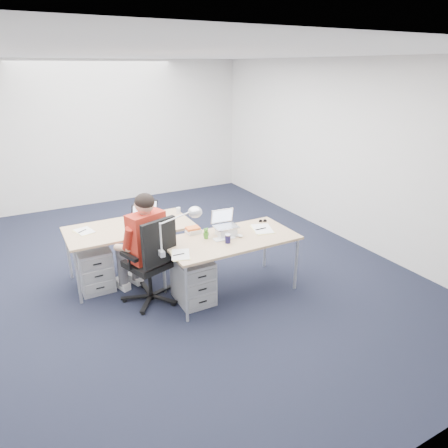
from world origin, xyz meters
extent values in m
plane|color=black|center=(0.00, 0.00, 0.00)|extent=(7.00, 7.00, 0.00)
cube|color=silver|center=(0.00, 3.50, 1.40)|extent=(6.00, 0.02, 2.80)
cube|color=silver|center=(0.00, -3.50, 1.40)|extent=(6.00, 0.02, 2.80)
cube|color=silver|center=(3.00, 0.00, 1.40)|extent=(0.02, 7.00, 2.80)
cube|color=white|center=(0.00, 0.00, 2.80)|extent=(6.00, 7.00, 0.01)
cube|color=tan|center=(0.52, -0.86, 0.71)|extent=(1.60, 0.80, 0.03)
cylinder|color=#B7BABC|center=(-0.23, -1.21, 0.35)|extent=(0.04, 0.04, 0.70)
cylinder|color=#B7BABC|center=(1.27, -1.21, 0.35)|extent=(0.04, 0.04, 0.70)
cylinder|color=#B7BABC|center=(-0.23, -0.51, 0.35)|extent=(0.04, 0.04, 0.70)
cylinder|color=#B7BABC|center=(1.27, -0.51, 0.35)|extent=(0.04, 0.04, 0.70)
cube|color=tan|center=(-0.46, 0.09, 0.71)|extent=(1.60, 0.80, 0.03)
cylinder|color=#B7BABC|center=(-1.21, -0.26, 0.35)|extent=(0.04, 0.04, 0.70)
cylinder|color=#B7BABC|center=(0.29, -0.26, 0.35)|extent=(0.04, 0.04, 0.70)
cylinder|color=#B7BABC|center=(-1.21, 0.44, 0.35)|extent=(0.04, 0.04, 0.70)
cylinder|color=#B7BABC|center=(0.29, 0.44, 0.35)|extent=(0.04, 0.04, 0.70)
cylinder|color=black|center=(-0.44, -0.58, 0.27)|extent=(0.05, 0.05, 0.43)
cube|color=black|center=(-0.44, -0.58, 0.49)|extent=(0.59, 0.59, 0.07)
cube|color=black|center=(-0.36, -0.80, 0.83)|extent=(0.44, 0.19, 0.53)
cube|color=#B12719|center=(-0.43, -0.57, 0.83)|extent=(0.47, 0.35, 0.58)
sphere|color=tan|center=(-0.43, -0.57, 1.23)|extent=(0.22, 0.22, 0.22)
cube|color=#AFB1B4|center=(0.01, -0.84, 0.28)|extent=(0.40, 0.50, 0.55)
cube|color=#AFB1B4|center=(-0.97, 0.04, 0.28)|extent=(0.40, 0.50, 0.55)
cube|color=white|center=(0.43, -0.85, 0.74)|extent=(0.26, 0.12, 0.01)
ellipsoid|color=white|center=(0.63, -0.88, 0.75)|extent=(0.08, 0.10, 0.03)
cylinder|color=#17123B|center=(0.42, -0.97, 0.78)|extent=(0.07, 0.07, 0.11)
cylinder|color=silver|center=(-0.21, -0.67, 0.84)|extent=(0.08, 0.08, 0.22)
cube|color=silver|center=(0.18, -0.51, 0.77)|extent=(0.20, 0.16, 0.08)
cube|color=black|center=(-0.23, -0.66, 0.81)|extent=(0.05, 0.03, 0.16)
cube|color=#F5EA8E|center=(-0.20, -1.01, 0.73)|extent=(0.27, 0.32, 0.01)
cube|color=#F5EA8E|center=(1.00, -0.82, 0.74)|extent=(0.31, 0.38, 0.01)
cylinder|color=white|center=(0.29, 0.24, 0.77)|extent=(0.07, 0.07, 0.09)
cube|color=white|center=(-1.01, 0.19, 0.73)|extent=(0.25, 0.30, 0.01)
camera|label=1|loc=(-1.66, -4.71, 2.67)|focal=32.00mm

